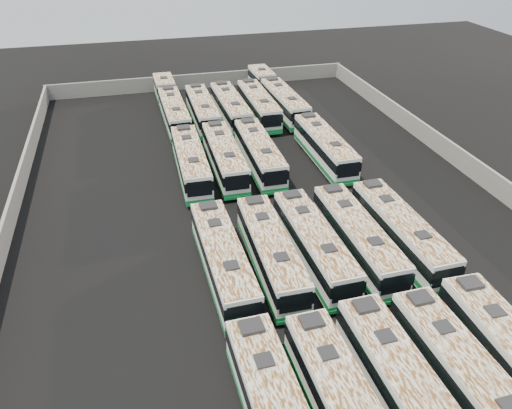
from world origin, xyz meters
The scene contains 18 objects.
ground centered at (0.00, 0.00, 0.00)m, with size 140.00×140.00×0.00m, color black.
perimeter_wall centered at (0.00, 0.00, 1.10)m, with size 45.20×73.20×2.20m.
bus_front_center centered at (1.46, -23.35, 1.84)m, with size 2.96×12.83×3.60m.
bus_front_right centered at (5.12, -23.48, 1.82)m, with size 2.99×12.70×3.56m.
bus_midfront_far_left centered at (-5.76, -9.23, 1.81)m, with size 2.92×12.63×3.55m.
bus_midfront_left centered at (-2.05, -9.15, 1.78)m, with size 2.78×12.39×3.48m.
bus_midfront_center centered at (1.45, -9.04, 1.78)m, with size 2.90×12.44×3.49m.
bus_midfront_right centered at (5.07, -9.10, 1.81)m, with size 2.77×12.55×3.53m.
bus_midfront_far_right centered at (8.78, -9.29, 1.82)m, with size 2.95×12.69×3.56m.
bus_midback_far_left centered at (-5.73, 7.50, 1.83)m, with size 2.88×12.71×3.57m.
bus_midback_left centered at (-2.17, 7.75, 1.83)m, with size 2.83×12.71×3.57m.
bus_midback_center centered at (1.56, 7.70, 1.82)m, with size 2.84×12.69×3.57m.
bus_midback_far_right centered at (8.81, 7.50, 1.83)m, with size 2.72×12.71×3.58m.
bus_back_far_left centered at (-5.79, 25.17, 1.78)m, with size 2.93×19.29×3.49m.
bus_back_left centered at (-2.15, 21.86, 1.80)m, with size 2.72×12.51×3.52m.
bus_back_center centered at (1.46, 21.64, 1.86)m, with size 2.88×12.90×3.63m.
bus_back_right centered at (5.17, 21.62, 1.86)m, with size 2.77×12.89×3.63m.
bus_back_far_right centered at (8.65, 25.13, 1.84)m, with size 3.17×19.93×3.60m.
Camera 1 is at (-10.85, -38.31, 24.50)m, focal length 35.00 mm.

